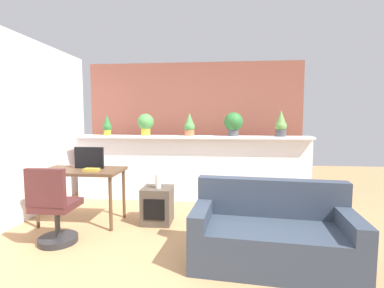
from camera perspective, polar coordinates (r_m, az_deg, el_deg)
name	(u,v)px	position (r m, az deg, el deg)	size (l,w,h in m)	color
ground_plane	(171,255)	(3.23, -4.29, -21.47)	(12.00, 12.00, 0.00)	tan
divider_wall	(190,170)	(4.95, -0.31, -5.19)	(4.06, 0.16, 1.11)	white
plant_shelf	(190,137)	(4.83, -0.36, 1.44)	(4.06, 0.33, 0.04)	white
brick_wall_behind	(194,129)	(5.46, 0.34, 3.15)	(4.06, 0.10, 2.50)	brown
potted_plant_0	(107,125)	(5.16, -16.78, 3.65)	(0.16, 0.16, 0.37)	gold
potted_plant_1	(146,123)	(5.01, -9.37, 4.20)	(0.29, 0.29, 0.38)	gold
potted_plant_2	(189,125)	(4.85, -0.51, 3.81)	(0.18, 0.18, 0.39)	#C66B42
potted_plant_3	(233,123)	(4.82, 8.39, 4.25)	(0.32, 0.32, 0.40)	#4C4C51
potted_plant_4	(281,124)	(4.86, 17.54, 3.78)	(0.19, 0.19, 0.43)	#4C4C51
desk	(82,175)	(4.18, -21.38, -5.93)	(1.10, 0.60, 0.75)	brown
tv_monitor	(89,158)	(4.18, -20.08, -2.63)	(0.41, 0.04, 0.30)	black
office_chair	(54,212)	(3.65, -26.15, -12.20)	(0.44, 0.45, 0.91)	#262628
side_cube_shelf	(157,205)	(4.02, -7.02, -12.18)	(0.40, 0.41, 0.50)	#4C4238
vase_on_shelf	(158,181)	(3.88, -6.87, -7.47)	(0.08, 0.08, 0.19)	silver
book_on_desk	(91,170)	(3.98, -19.69, -4.92)	(0.20, 0.12, 0.04)	gold
couch	(272,235)	(3.06, 15.81, -17.34)	(1.63, 0.91, 0.80)	#333D4C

